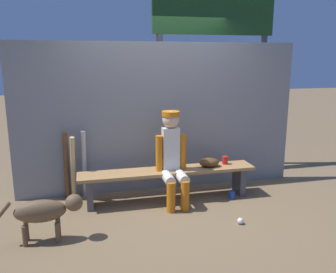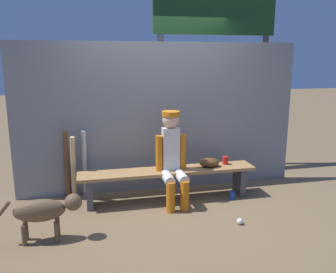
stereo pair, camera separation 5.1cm
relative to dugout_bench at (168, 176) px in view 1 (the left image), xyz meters
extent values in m
plane|color=brown|center=(0.00, 0.00, -0.33)|extent=(30.00, 30.00, 0.00)
cube|color=gray|center=(0.00, 0.46, 0.71)|extent=(4.01, 0.03, 2.09)
cube|color=#AD7F4C|center=(0.00, 0.00, 0.07)|extent=(2.36, 0.36, 0.04)
cube|color=#4C4C51|center=(-1.03, 0.00, -0.14)|extent=(0.08, 0.29, 0.39)
cube|color=#4C4C51|center=(1.03, 0.00, -0.14)|extent=(0.08, 0.29, 0.39)
cube|color=silver|center=(0.04, 0.00, 0.37)|extent=(0.22, 0.13, 0.56)
sphere|color=beige|center=(0.04, 0.00, 0.77)|extent=(0.22, 0.22, 0.22)
cylinder|color=orange|center=(0.04, 0.00, 0.84)|extent=(0.23, 0.23, 0.06)
cylinder|color=silver|center=(-0.05, -0.19, 0.05)|extent=(0.13, 0.38, 0.13)
cylinder|color=orange|center=(-0.05, -0.38, -0.14)|extent=(0.11, 0.11, 0.39)
cylinder|color=orange|center=(-0.12, -0.02, 0.32)|extent=(0.09, 0.09, 0.48)
cylinder|color=silver|center=(0.13, -0.19, 0.05)|extent=(0.13, 0.38, 0.13)
cylinder|color=orange|center=(0.13, -0.38, -0.14)|extent=(0.11, 0.11, 0.39)
cylinder|color=orange|center=(0.20, -0.02, 0.32)|extent=(0.09, 0.09, 0.48)
ellipsoid|color=#593819|center=(0.58, 0.00, 0.15)|extent=(0.28, 0.20, 0.12)
cylinder|color=#B7B7BC|center=(-1.08, 0.36, 0.14)|extent=(0.09, 0.18, 0.94)
cylinder|color=tan|center=(-1.22, 0.30, 0.11)|extent=(0.10, 0.23, 0.89)
cylinder|color=brown|center=(-1.31, 0.35, 0.14)|extent=(0.08, 0.15, 0.95)
sphere|color=white|center=(0.64, -0.89, -0.30)|extent=(0.07, 0.07, 0.07)
cylinder|color=#1E47AD|center=(0.85, -0.18, -0.28)|extent=(0.08, 0.08, 0.11)
cylinder|color=red|center=(0.83, 0.06, 0.15)|extent=(0.08, 0.08, 0.11)
cylinder|color=#3F3F42|center=(0.17, 1.25, 0.78)|extent=(0.10, 0.10, 2.24)
cylinder|color=#3F3F42|center=(1.97, 1.25, 0.78)|extent=(0.10, 0.10, 2.24)
cube|color=#1E471E|center=(1.07, 1.25, 2.36)|extent=(2.05, 0.08, 0.91)
ellipsoid|color=brown|center=(-1.54, -0.77, 0.01)|extent=(0.52, 0.20, 0.24)
sphere|color=brown|center=(-1.20, -0.77, 0.07)|extent=(0.18, 0.18, 0.18)
cylinder|color=brown|center=(-1.88, -0.77, 0.06)|extent=(0.15, 0.04, 0.16)
cylinder|color=brown|center=(-1.38, -0.71, -0.22)|extent=(0.05, 0.05, 0.22)
cylinder|color=brown|center=(-1.38, -0.83, -0.22)|extent=(0.05, 0.05, 0.22)
cylinder|color=brown|center=(-1.70, -0.71, -0.22)|extent=(0.05, 0.05, 0.22)
cylinder|color=brown|center=(-1.70, -0.83, -0.22)|extent=(0.05, 0.05, 0.22)
camera|label=1|loc=(-1.05, -4.35, 1.55)|focal=37.79mm
camera|label=2|loc=(-1.00, -4.36, 1.55)|focal=37.79mm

